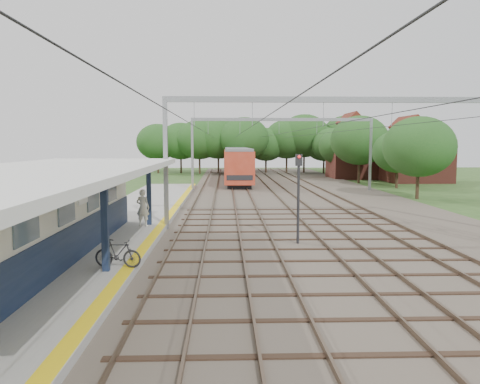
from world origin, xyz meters
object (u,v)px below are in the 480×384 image
object	(u,v)px
train	(235,161)
signal_post	(298,190)
bicycle	(118,253)
person	(143,208)

from	to	relation	value
train	signal_post	bearing A→B (deg)	-87.55
bicycle	person	bearing A→B (deg)	13.28
bicycle	train	distance (m)	48.42
bicycle	signal_post	distance (m)	8.63
person	signal_post	xyz separation A→B (m)	(7.50, -3.30, 1.23)
person	signal_post	world-z (taller)	signal_post
bicycle	signal_post	xyz separation A→B (m)	(6.95, 4.83, 1.70)
person	train	xyz separation A→B (m)	(5.65, 40.00, 0.91)
person	train	size ratio (longest dim) A/B	0.05
person	signal_post	distance (m)	8.29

